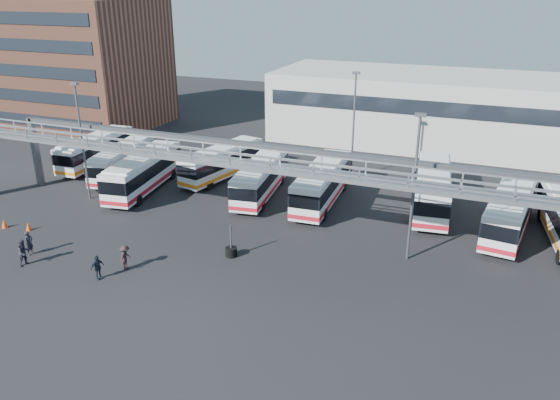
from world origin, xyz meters
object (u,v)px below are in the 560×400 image
at_px(pedestrian_a, 29,243).
at_px(pedestrian_b, 24,252).
at_px(cone_right, 28,226).
at_px(bus_2, 143,171).
at_px(bus_0, 96,149).
at_px(pedestrian_c, 126,257).
at_px(bus_3, 222,161).
at_px(pedestrian_d, 97,267).
at_px(tire_stack, 231,251).
at_px(light_pole_left, 81,135).
at_px(bus_4, 261,177).
at_px(bus_8, 510,210).
at_px(bus_1, 123,160).
at_px(light_pole_mid, 414,181).
at_px(cone_left, 4,224).
at_px(bus_5, 322,183).
at_px(bus_7, 433,188).

distance_m(pedestrian_a, pedestrian_b, 1.58).
bearing_deg(cone_right, bus_2, 73.06).
relative_size(bus_0, bus_2, 0.93).
bearing_deg(pedestrian_c, bus_3, -4.67).
relative_size(bus_2, pedestrian_a, 6.40).
height_order(bus_3, pedestrian_b, bus_3).
xyz_separation_m(pedestrian_d, tire_stack, (6.52, 6.00, -0.43)).
xyz_separation_m(light_pole_left, cone_right, (0.13, -7.16, -5.40)).
bearing_deg(bus_4, tire_stack, -83.94).
height_order(bus_4, bus_8, bus_8).
bearing_deg(bus_1, light_pole_mid, -23.39).
xyz_separation_m(bus_2, bus_4, (10.42, 2.72, -0.10)).
bearing_deg(pedestrian_c, cone_left, 69.23).
height_order(bus_2, bus_3, bus_2).
bearing_deg(pedestrian_d, cone_left, 87.63).
bearing_deg(bus_5, tire_stack, -106.22).
height_order(pedestrian_a, pedestrian_c, pedestrian_a).
height_order(light_pole_left, tire_stack, light_pole_left).
bearing_deg(pedestrian_a, bus_7, -55.51).
xyz_separation_m(light_pole_left, bus_8, (34.34, 6.14, -3.89)).
relative_size(cone_right, tire_stack, 0.28).
bearing_deg(bus_5, bus_8, -4.65).
height_order(light_pole_mid, tire_stack, light_pole_mid).
relative_size(bus_0, bus_3, 1.00).
height_order(light_pole_left, pedestrian_b, light_pole_left).
height_order(light_pole_left, bus_1, light_pole_left).
distance_m(bus_3, bus_7, 19.92).
bearing_deg(light_pole_left, pedestrian_a, -71.77).
distance_m(bus_4, tire_stack, 11.80).
distance_m(bus_4, bus_7, 14.72).
height_order(light_pole_mid, bus_1, light_pole_mid).
distance_m(light_pole_left, bus_3, 13.13).
distance_m(bus_3, pedestrian_d, 20.52).
bearing_deg(tire_stack, cone_right, -173.11).
height_order(light_pole_left, pedestrian_d, light_pole_left).
relative_size(bus_1, cone_right, 15.75).
bearing_deg(bus_5, cone_left, -149.30).
bearing_deg(pedestrian_d, bus_8, -39.91).
bearing_deg(bus_0, bus_8, -6.49).
height_order(light_pole_mid, bus_3, light_pole_mid).
xyz_separation_m(bus_7, tire_stack, (-11.76, -13.88, -1.54)).
relative_size(bus_2, bus_4, 1.05).
relative_size(bus_4, pedestrian_d, 6.47).
xyz_separation_m(bus_8, pedestrian_a, (-30.99, -16.32, -0.95)).
relative_size(pedestrian_d, cone_right, 2.56).
distance_m(bus_1, bus_2, 5.03).
bearing_deg(cone_right, bus_1, 94.43).
height_order(bus_2, pedestrian_b, bus_2).
distance_m(bus_2, bus_5, 16.29).
bearing_deg(pedestrian_a, pedestrian_c, -86.90).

